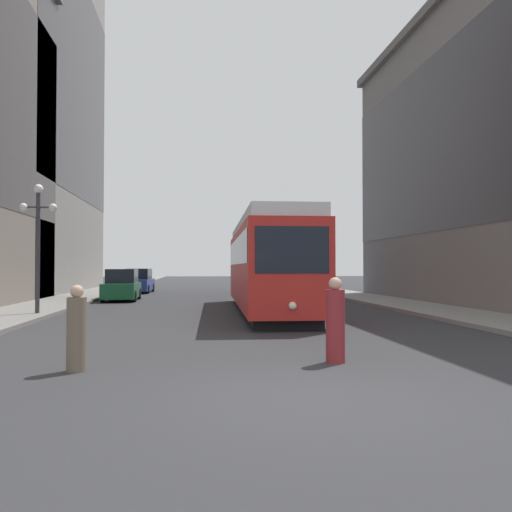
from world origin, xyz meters
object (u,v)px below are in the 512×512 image
(lamp_post_left_near, at_px, (38,227))
(parked_car_left_mid, at_px, (139,281))
(pedestrian_crossing_near, at_px, (77,331))
(pedestrian_crossing_far, at_px, (335,323))
(streetcar, at_px, (266,263))
(transit_bus, at_px, (282,267))
(parked_car_left_near, at_px, (122,286))

(lamp_post_left_near, bearing_deg, parked_car_left_mid, 84.18)
(pedestrian_crossing_near, bearing_deg, pedestrian_crossing_far, 30.82)
(pedestrian_crossing_far, bearing_deg, streetcar, 177.89)
(streetcar, relative_size, transit_bus, 1.10)
(streetcar, xyz_separation_m, pedestrian_crossing_near, (-5.29, -11.99, -1.35))
(parked_car_left_mid, relative_size, lamp_post_left_near, 0.99)
(pedestrian_crossing_far, xyz_separation_m, lamp_post_left_near, (-8.87, 10.51, 2.67))
(parked_car_left_near, relative_size, lamp_post_left_near, 0.86)
(pedestrian_crossing_near, height_order, lamp_post_left_near, lamp_post_left_near)
(lamp_post_left_near, bearing_deg, pedestrian_crossing_near, -70.24)
(streetcar, relative_size, lamp_post_left_near, 2.87)
(parked_car_left_mid, height_order, pedestrian_crossing_near, parked_car_left_mid)
(transit_bus, bearing_deg, pedestrian_crossing_far, -96.51)
(transit_bus, relative_size, parked_car_left_near, 3.04)
(pedestrian_crossing_far, bearing_deg, parked_car_left_mid, -167.30)
(parked_car_left_mid, relative_size, pedestrian_crossing_near, 3.10)
(parked_car_left_mid, height_order, lamp_post_left_near, lamp_post_left_near)
(parked_car_left_mid, xyz_separation_m, pedestrian_crossing_near, (1.96, -29.42, -0.10))
(parked_car_left_near, distance_m, pedestrian_crossing_far, 21.13)
(transit_bus, bearing_deg, pedestrian_crossing_near, -106.34)
(parked_car_left_mid, relative_size, pedestrian_crossing_far, 2.88)
(parked_car_left_mid, bearing_deg, pedestrian_crossing_far, -74.42)
(pedestrian_crossing_far, distance_m, lamp_post_left_near, 14.01)
(transit_bus, distance_m, lamp_post_left_near, 20.98)
(parked_car_left_near, bearing_deg, transit_bus, 33.94)
(parked_car_left_near, distance_m, parked_car_left_mid, 9.22)
(streetcar, bearing_deg, parked_car_left_near, 133.53)
(streetcar, distance_m, pedestrian_crossing_far, 11.81)
(parked_car_left_near, relative_size, parked_car_left_mid, 0.86)
(streetcar, distance_m, parked_car_left_mid, 18.92)
(parked_car_left_near, height_order, pedestrian_crossing_far, parked_car_left_near)
(streetcar, distance_m, lamp_post_left_near, 9.34)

